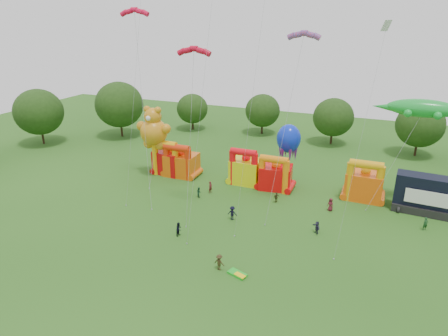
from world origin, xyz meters
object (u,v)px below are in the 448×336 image
at_px(spectator_4, 276,197).
at_px(bouncy_castle_2, 245,170).
at_px(gecko_kite, 398,154).
at_px(spectator_0, 176,173).
at_px(teddy_bear_kite, 153,143).
at_px(stage_trailer, 427,195).
at_px(octopus_kite, 288,152).
at_px(bouncy_castle_0, 169,160).

bearing_deg(spectator_4, bouncy_castle_2, -87.12).
bearing_deg(gecko_kite, spectator_0, -175.54).
bearing_deg(bouncy_castle_2, teddy_bear_kite, -168.33).
relative_size(stage_trailer, gecko_kite, 0.57).
bearing_deg(spectator_4, spectator_0, -57.84).
xyz_separation_m(stage_trailer, spectator_0, (-37.31, -2.05, -1.64)).
xyz_separation_m(bouncy_castle_2, gecko_kite, (21.70, 0.16, 5.37)).
relative_size(gecko_kite, spectator_0, 8.23).
height_order(stage_trailer, teddy_bear_kite, teddy_bear_kite).
distance_m(stage_trailer, gecko_kite, 6.79).
relative_size(spectator_0, spectator_4, 1.15).
bearing_deg(octopus_kite, gecko_kite, -12.25).
bearing_deg(spectator_4, octopus_kite, -134.86).
height_order(bouncy_castle_2, gecko_kite, gecko_kite).
height_order(bouncy_castle_0, gecko_kite, gecko_kite).
height_order(gecko_kite, octopus_kite, gecko_kite).
height_order(teddy_bear_kite, gecko_kite, gecko_kite).
bearing_deg(teddy_bear_kite, octopus_kite, 17.92).
xyz_separation_m(bouncy_castle_0, spectator_0, (2.19, -1.55, -1.43)).
relative_size(stage_trailer, spectator_0, 4.65).
bearing_deg(spectator_0, bouncy_castle_2, 35.83).
xyz_separation_m(stage_trailer, teddy_bear_kite, (-40.97, -2.72, 3.33)).
relative_size(gecko_kite, spectator_4, 9.46).
height_order(teddy_bear_kite, spectator_4, teddy_bear_kite).
height_order(stage_trailer, spectator_0, stage_trailer).
relative_size(bouncy_castle_0, bouncy_castle_2, 1.00).
relative_size(bouncy_castle_2, spectator_4, 3.84).
distance_m(gecko_kite, spectator_0, 33.71).
xyz_separation_m(stage_trailer, spectator_4, (-19.60, -4.66, -1.76)).
bearing_deg(octopus_kite, spectator_4, -85.40).
bearing_deg(gecko_kite, octopus_kite, 167.75).
xyz_separation_m(gecko_kite, spectator_0, (-32.92, -2.57, -6.79)).
xyz_separation_m(bouncy_castle_0, spectator_4, (19.90, -4.16, -1.54)).
distance_m(gecko_kite, octopus_kite, 16.51).
bearing_deg(teddy_bear_kite, gecko_kite, 5.05).
height_order(gecko_kite, spectator_4, gecko_kite).
distance_m(bouncy_castle_2, octopus_kite, 7.31).
height_order(bouncy_castle_0, octopus_kite, octopus_kite).
distance_m(bouncy_castle_0, teddy_bear_kite, 4.43).
relative_size(bouncy_castle_2, octopus_kite, 0.66).
bearing_deg(gecko_kite, teddy_bear_kite, -174.95).
bearing_deg(spectator_0, stage_trailer, 26.88).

